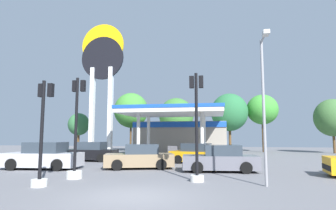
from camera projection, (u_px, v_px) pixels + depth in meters
name	position (u px, v px, depth m)	size (l,w,h in m)	color
ground_plane	(132.00, 197.00, 9.45)	(90.00, 90.00, 0.00)	slate
gas_station	(181.00, 135.00, 32.86)	(10.37, 14.03, 4.74)	gray
station_pole_sign	(102.00, 69.00, 29.29)	(4.55, 0.56, 13.81)	white
car_0	(44.00, 157.00, 17.49)	(4.75, 2.38, 1.65)	black
car_1	(220.00, 159.00, 16.18)	(4.42, 2.28, 1.53)	black
car_2	(140.00, 157.00, 17.69)	(4.60, 2.95, 1.53)	black
car_3	(90.00, 152.00, 22.99)	(4.38, 2.06, 1.56)	black
car_5	(198.00, 154.00, 21.04)	(4.45, 2.70, 1.49)	black
traffic_signal_0	(42.00, 143.00, 11.58)	(0.65, 0.68, 4.36)	silver
traffic_signal_1	(197.00, 134.00, 12.84)	(0.65, 0.66, 4.95)	silver
traffic_signal_2	(76.00, 145.00, 13.65)	(0.74, 0.74, 4.92)	silver
tree_0	(79.00, 124.00, 37.35)	(2.81, 2.81, 5.06)	brown
tree_1	(131.00, 110.00, 37.18)	(4.47, 4.47, 7.71)	brown
tree_2	(176.00, 115.00, 35.33)	(4.34, 4.34, 6.80)	brown
tree_3	(229.00, 112.00, 35.63)	(4.64, 4.64, 7.42)	brown
tree_4	(262.00, 110.00, 35.98)	(3.94, 3.94, 7.33)	brown
tree_5	(333.00, 118.00, 33.34)	(4.17, 4.17, 6.43)	brown
corner_streetlamp	(264.00, 94.00, 11.57)	(0.24, 1.48, 6.15)	gray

